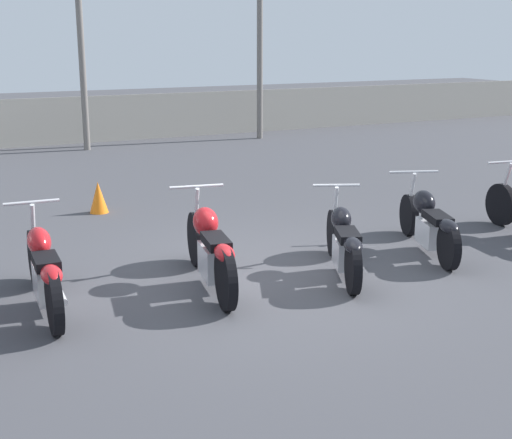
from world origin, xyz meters
The scene contains 7 objects.
ground_plane centered at (0.00, 0.00, 0.00)m, with size 60.00×60.00×0.00m, color #424247.
fence_back centered at (0.00, 11.72, 0.61)m, with size 40.00×0.04×1.23m.
motorcycle_slot_1 centered at (-2.51, 0.11, 0.43)m, with size 0.60×2.16×1.01m.
motorcycle_slot_2 centered at (-0.70, -0.02, 0.45)m, with size 0.71×2.21×1.04m.
motorcycle_slot_3 centered at (0.89, -0.33, 0.40)m, with size 0.97×1.89×0.97m.
motorcycle_slot_4 centered at (2.40, -0.05, 0.40)m, with size 1.00×2.06×0.96m.
traffic_cone_far centered at (-0.98, 4.00, 0.25)m, with size 0.30×0.30×0.51m.
Camera 1 is at (-3.64, -7.15, 2.79)m, focal length 50.00 mm.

